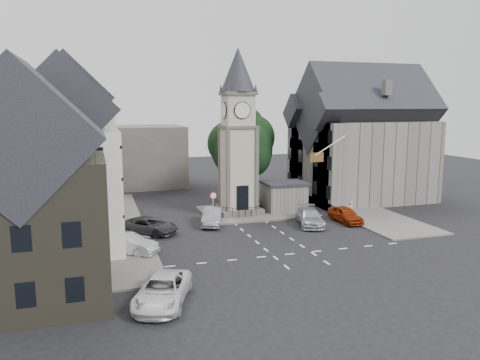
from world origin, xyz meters
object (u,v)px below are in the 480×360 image
object	(u,v)px
stone_shelter	(284,197)
car_east_red	(345,215)
clock_tower	(238,133)
car_west_blue	(127,241)
pedestrian	(350,211)

from	to	relation	value
stone_shelter	car_east_red	world-z (taller)	stone_shelter
clock_tower	car_west_blue	xyz separation A→B (m)	(-11.50, -8.89, -7.40)
car_west_blue	car_east_red	distance (m)	20.16
stone_shelter	pedestrian	xyz separation A→B (m)	(4.40, -5.50, -0.60)
pedestrian	stone_shelter	bearing A→B (deg)	-49.90
car_east_red	pedestrian	world-z (taller)	pedestrian
stone_shelter	pedestrian	bearing A→B (deg)	-51.34
car_west_blue	pedestrian	bearing A→B (deg)	-59.24
stone_shelter	car_east_red	bearing A→B (deg)	-57.70
stone_shelter	car_west_blue	distance (m)	18.36
clock_tower	car_east_red	xyz separation A→B (m)	(8.50, -6.34, -7.39)
clock_tower	stone_shelter	bearing A→B (deg)	-5.84
stone_shelter	pedestrian	size ratio (longest dim) A/B	2.27
car_west_blue	pedestrian	xyz separation A→B (m)	(20.70, 2.90, 0.22)
pedestrian	car_east_red	bearing A→B (deg)	28.12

